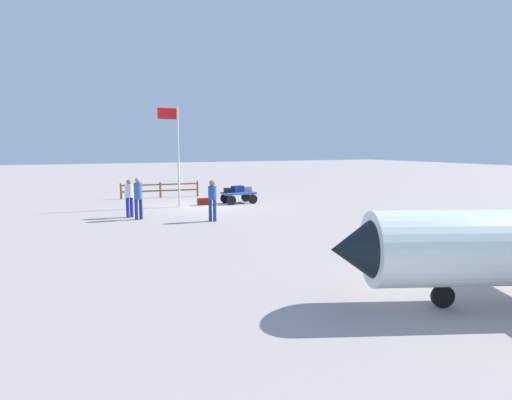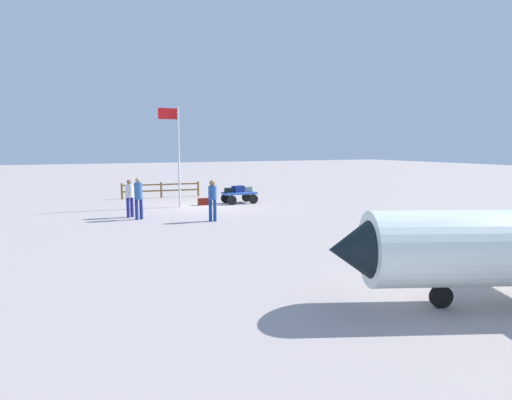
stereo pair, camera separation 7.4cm
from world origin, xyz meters
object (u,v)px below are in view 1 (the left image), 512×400
Objects in this scene: suitcase_maroon at (203,202)px; worker_lead at (212,197)px; worker_trailing at (138,195)px; flagpole at (176,147)px; suitcase_tan at (238,189)px; luggage_cart at (238,195)px; worker_supervisor at (129,195)px; suitcase_olive at (247,189)px; suitcase_navy at (228,190)px.

suitcase_maroon is 5.02m from worker_lead.
flagpole is at bearing -128.57° from worker_trailing.
suitcase_tan is 1.18× the size of suitcase_maroon.
worker_lead is 3.19m from worker_trailing.
worker_supervisor reaches higher than luggage_cart.
worker_trailing is 1.08× the size of worker_supervisor.
suitcase_tan reaches higher than luggage_cart.
luggage_cart is at bearing -159.23° from worker_supervisor.
flagpole is at bearing 5.65° from suitcase_maroon.
worker_lead reaches higher than suitcase_olive.
suitcase_navy is 6.01m from worker_supervisor.
luggage_cart is 1.00× the size of worker_trailing.
suitcase_tan is at bearing -60.41° from luggage_cart.
suitcase_tan is (0.60, 0.08, 0.04)m from suitcase_olive.
suitcase_navy is 1.11m from suitcase_olive.
suitcase_olive is 0.33× the size of worker_supervisor.
luggage_cart is at bearing -123.18° from worker_lead.
worker_lead is (2.53, 4.81, 0.27)m from suitcase_navy.
suitcase_maroon is at bearing -174.35° from flagpole.
suitcase_olive is 0.61m from suitcase_tan.
flagpole is (3.35, 0.05, 2.24)m from suitcase_tan.
worker_lead is (1.11, 4.83, 0.82)m from suitcase_maroon.
luggage_cart is 6.48m from worker_supervisor.
luggage_cart is at bearing -179.94° from flagpole.
suitcase_navy is 1.53m from suitcase_maroon.
worker_trailing is (5.74, 3.06, 0.26)m from suitcase_tan.
suitcase_tan is at bearing -179.11° from flagpole.
luggage_cart is 0.35× the size of flagpole.
luggage_cart is 3.28× the size of suitcase_olive.
suitcase_maroon is at bearing -102.91° from worker_lead.
worker_lead reaches higher than suitcase_tan.
suitcase_maroon is 3.17m from flagpole.
worker_supervisor reaches higher than suitcase_navy.
suitcase_navy is at bearing -149.14° from worker_trailing.
worker_trailing reaches higher than suitcase_tan.
flagpole reaches higher than suitcase_tan.
luggage_cart is 6.54m from worker_trailing.
suitcase_tan reaches higher than suitcase_navy.
suitcase_navy is 0.96× the size of suitcase_maroon.
worker_supervisor is at bearing 40.68° from flagpole.
worker_trailing is at bearing -31.90° from worker_lead.
worker_trailing is at bearing 28.01° from suitcase_tan.
suitcase_tan is 0.43× the size of worker_supervisor.
luggage_cart is 0.35m from suitcase_tan.
luggage_cart is 2.96× the size of suitcase_maroon.
worker_lead reaches higher than suitcase_maroon.
luggage_cart is at bearing 167.07° from suitcase_navy.
suitcase_olive reaches higher than suitcase_maroon.
suitcase_navy is (0.53, -0.12, 0.30)m from luggage_cart.
worker_lead reaches higher than suitcase_navy.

